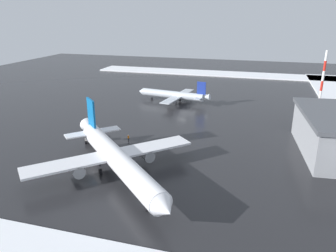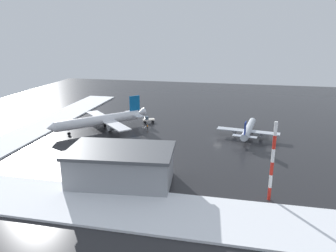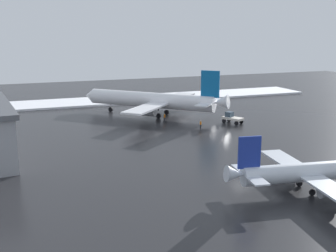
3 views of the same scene
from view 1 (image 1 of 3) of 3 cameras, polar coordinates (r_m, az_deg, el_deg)
name	(u,v)px [view 1 (image 1 of 3)]	position (r m, az deg, el deg)	size (l,w,h in m)	color
ground_plane	(182,112)	(98.08, 2.39, 2.46)	(240.00, 240.00, 0.00)	#232326
snow_bank_right	(215,73)	(162.27, 8.14, 9.06)	(14.00, 116.00, 0.53)	white
airplane_parked_portside	(116,158)	(58.92, -9.00, -5.53)	(29.86, 29.95, 11.34)	white
airplane_parked_starboard	(174,95)	(108.16, 1.02, 5.45)	(21.43, 25.69, 7.64)	silver
pushback_tug	(90,136)	(77.33, -13.42, -1.70)	(5.10, 4.06, 2.50)	silver
ground_crew_beside_wing	(128,138)	(75.56, -6.92, -2.05)	(0.36, 0.36, 1.71)	black
ground_crew_near_tug	(130,157)	(65.69, -6.60, -5.39)	(0.36, 0.36, 1.71)	black
antenna_mast	(322,81)	(108.22, 25.30, 7.11)	(0.70, 0.70, 17.87)	red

